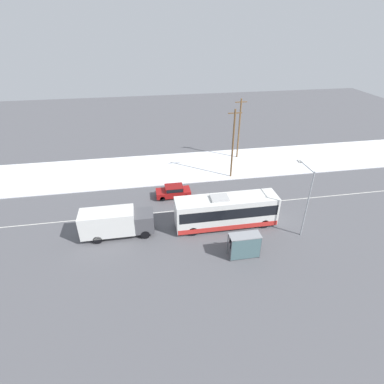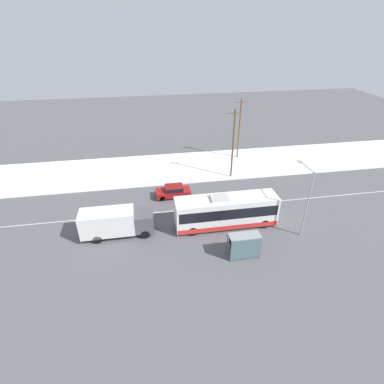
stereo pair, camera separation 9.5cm
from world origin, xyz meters
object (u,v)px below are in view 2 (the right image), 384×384
at_px(city_bus, 226,211).
at_px(sedan_car, 174,191).
at_px(pedestrian_at_stop, 232,240).
at_px(utility_pole_roadside, 233,144).
at_px(box_truck, 115,222).
at_px(bus_shelter, 245,244).
at_px(utility_pole_snowlot, 239,128).
at_px(streetlamp, 306,193).

height_order(city_bus, sedan_car, city_bus).
distance_m(pedestrian_at_stop, utility_pole_roadside, 15.65).
height_order(box_truck, bus_shelter, box_truck).
bearing_deg(utility_pole_snowlot, utility_pole_roadside, -114.39).
bearing_deg(sedan_car, bus_shelter, 113.17).
distance_m(box_truck, utility_pole_roadside, 18.70).
bearing_deg(utility_pole_roadside, city_bus, -109.02).
relative_size(pedestrian_at_stop, bus_shelter, 0.61).
xyz_separation_m(box_truck, bus_shelter, (11.73, -5.43, 0.05)).
bearing_deg(sedan_car, utility_pole_roadside, -154.91).
bearing_deg(streetlamp, bus_shelter, -156.80).
height_order(city_bus, box_truck, city_bus).
relative_size(city_bus, utility_pole_snowlot, 1.16).
distance_m(streetlamp, utility_pole_roadside, 13.52).
bearing_deg(utility_pole_roadside, sedan_car, -154.91).
height_order(pedestrian_at_stop, bus_shelter, bus_shelter).
xyz_separation_m(city_bus, sedan_car, (-4.77, 6.81, -0.94)).
distance_m(box_truck, streetlamp, 18.94).
bearing_deg(utility_pole_snowlot, bus_shelter, -105.55).
distance_m(city_bus, utility_pole_roadside, 11.84).
bearing_deg(utility_pole_snowlot, sedan_car, -137.88).
bearing_deg(pedestrian_at_stop, utility_pole_roadside, 74.29).
xyz_separation_m(city_bus, pedestrian_at_stop, (-0.39, -3.82, -0.69)).
bearing_deg(city_bus, streetlamp, -17.64).
bearing_deg(pedestrian_at_stop, sedan_car, 112.40).
relative_size(box_truck, sedan_car, 1.71).
distance_m(city_bus, streetlamp, 8.06).
distance_m(box_truck, utility_pole_snowlot, 24.79).
distance_m(sedan_car, utility_pole_roadside, 10.24).
height_order(sedan_car, utility_pole_snowlot, utility_pole_snowlot).
xyz_separation_m(box_truck, streetlamp, (18.53, -2.51, 3.02)).
bearing_deg(sedan_car, box_truck, 44.98).
bearing_deg(bus_shelter, utility_pole_roadside, 78.17).
distance_m(sedan_car, pedestrian_at_stop, 11.50).
xyz_separation_m(bus_shelter, streetlamp, (6.80, 2.92, 2.97)).
distance_m(city_bus, pedestrian_at_stop, 3.90).
height_order(city_bus, utility_pole_roadside, utility_pole_roadside).
distance_m(city_bus, box_truck, 11.36).
bearing_deg(utility_pole_roadside, utility_pole_snowlot, 65.61).
bearing_deg(utility_pole_snowlot, city_bus, -111.04).
bearing_deg(city_bus, pedestrian_at_stop, -95.80).
height_order(box_truck, sedan_car, box_truck).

